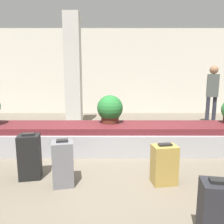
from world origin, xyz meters
TOP-DOWN VIEW (x-y plane):
  - ground_plane at (0.00, 0.00)m, footprint 18.00×18.00m
  - back_wall at (0.00, 5.53)m, footprint 18.00×0.06m
  - carousel at (0.00, 1.23)m, footprint 8.06×0.95m
  - pillar at (-1.12, 3.41)m, footprint 0.44×0.44m
  - suitcase_0 at (0.72, -0.15)m, footprint 0.36×0.28m
  - suitcase_1 at (-1.19, 0.01)m, footprint 0.34×0.30m
  - suitcase_2 at (-0.67, -0.20)m, footprint 0.33×0.32m
  - suitcase_4 at (0.92, -1.26)m, footprint 0.32×0.28m
  - potted_plant_2 at (-0.04, 1.38)m, footprint 0.53×0.53m
  - traveler_0 at (2.98, 3.48)m, footprint 0.36×0.27m

SIDE VIEW (x-z plane):
  - ground_plane at x=0.00m, z-range 0.00..0.00m
  - carousel at x=0.00m, z-range -0.01..0.51m
  - suitcase_0 at x=0.72m, z-range -0.01..0.56m
  - suitcase_4 at x=0.92m, z-range -0.01..0.61m
  - suitcase_2 at x=-0.67m, z-range -0.01..0.63m
  - suitcase_1 at x=-1.19m, z-range -0.01..0.66m
  - potted_plant_2 at x=-0.04m, z-range 0.52..1.09m
  - traveler_0 at x=2.98m, z-range 0.18..1.94m
  - back_wall at x=0.00m, z-range 0.00..3.20m
  - pillar at x=-1.12m, z-range 0.00..3.20m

